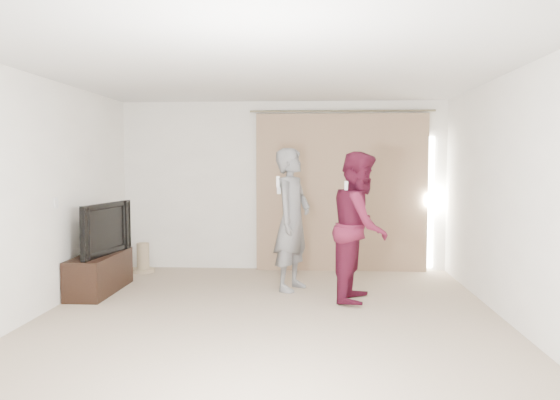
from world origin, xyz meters
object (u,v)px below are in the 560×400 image
(tv_console, at_px, (100,273))
(person_woman, at_px, (360,226))
(person_man, at_px, (292,219))
(tv, at_px, (99,229))

(tv_console, xyz_separation_m, person_woman, (3.30, -0.21, 0.65))
(person_man, bearing_deg, tv, -173.41)
(tv, distance_m, person_man, 2.48)
(person_man, relative_size, person_woman, 1.03)
(person_man, distance_m, person_woman, 0.98)
(tv, bearing_deg, tv_console, 0.00)
(tv_console, distance_m, tv, 0.58)
(person_woman, bearing_deg, person_man, 149.19)
(person_man, height_order, person_woman, person_man)
(tv_console, bearing_deg, person_woman, -3.72)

